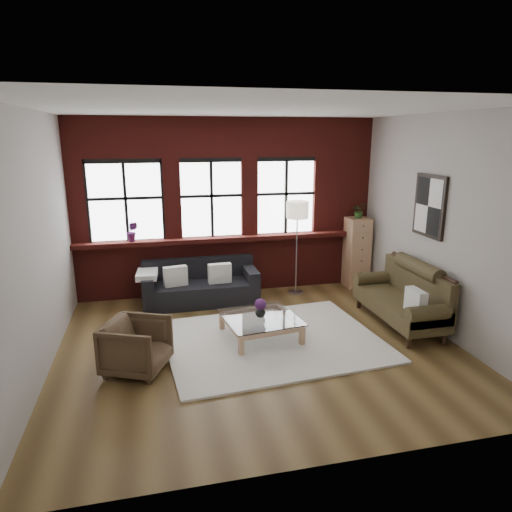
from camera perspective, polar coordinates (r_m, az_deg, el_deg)
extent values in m
plane|color=brown|center=(6.59, 0.34, -11.09)|extent=(5.50, 5.50, 0.00)
plane|color=white|center=(5.93, 0.39, 17.93)|extent=(5.50, 5.50, 0.00)
plane|color=#A8A39C|center=(8.47, -3.58, 6.12)|extent=(5.50, 0.00, 5.50)
plane|color=#A8A39C|center=(3.76, 9.25, -5.25)|extent=(5.50, 0.00, 5.50)
plane|color=#A8A39C|center=(6.06, -25.84, 1.14)|extent=(0.00, 5.00, 5.00)
plane|color=#A8A39C|center=(7.20, 22.21, 3.49)|extent=(0.00, 5.00, 5.00)
cube|color=maroon|center=(8.43, -3.35, 2.21)|extent=(5.50, 0.30, 0.08)
cube|color=silver|center=(6.70, 2.09, -10.49)|extent=(3.19, 2.60, 0.03)
cube|color=white|center=(7.92, -10.03, -2.50)|extent=(0.42, 0.21, 0.34)
cube|color=white|center=(7.99, -4.56, -2.16)|extent=(0.41, 0.16, 0.34)
cube|color=white|center=(6.90, 19.34, -5.33)|extent=(0.15, 0.38, 0.34)
imported|color=#473623|center=(5.99, -14.71, -10.85)|extent=(0.96, 0.95, 0.67)
imported|color=#B2B2B2|center=(6.64, 0.56, -6.97)|extent=(0.18, 0.18, 0.16)
sphere|color=#5D246B|center=(6.60, 0.56, -6.07)|extent=(0.17, 0.17, 0.17)
cube|color=tan|center=(9.07, 12.47, 0.43)|extent=(0.42, 0.42, 1.36)
imported|color=#2D5923|center=(8.90, 12.77, 5.58)|extent=(0.27, 0.24, 0.29)
imported|color=#5D246B|center=(8.25, -15.20, 2.97)|extent=(0.23, 0.20, 0.35)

